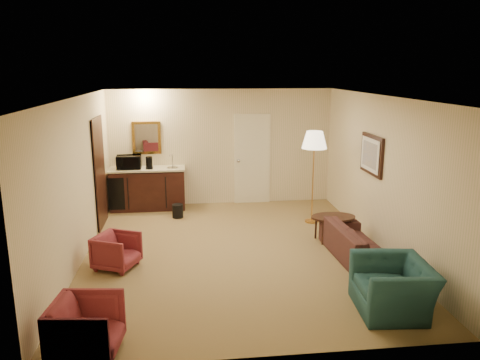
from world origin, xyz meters
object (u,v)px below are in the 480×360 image
object	(u,v)px
sofa	(358,238)
coffee_table	(333,228)
rose_chair_far	(86,326)
waste_bin	(178,211)
teal_armchair	(393,279)
microwave	(129,161)
wetbar_cabinet	(148,189)
coffee_maker	(149,163)
floor_lamp	(313,177)
rose_chair_near	(117,250)

from	to	relation	value
sofa	coffee_table	xyz separation A→B (m)	(-0.15, 0.86, -0.13)
rose_chair_far	waste_bin	bearing A→B (deg)	-3.98
teal_armchair	microwave	bearing A→B (deg)	-137.78
wetbar_cabinet	coffee_maker	bearing A→B (deg)	-55.15
sofa	floor_lamp	distance (m)	2.02
rose_chair_near	waste_bin	bearing A→B (deg)	3.87
microwave	teal_armchair	bearing A→B (deg)	-54.52
sofa	teal_armchair	distance (m)	1.69
rose_chair_near	waste_bin	xyz separation A→B (m)	(0.90, 2.44, -0.16)
wetbar_cabinet	microwave	world-z (taller)	microwave
wetbar_cabinet	rose_chair_far	size ratio (longest dim) A/B	2.31
rose_chair_near	rose_chair_far	size ratio (longest dim) A/B	0.85
rose_chair_near	coffee_maker	world-z (taller)	coffee_maker
floor_lamp	waste_bin	world-z (taller)	floor_lamp
coffee_maker	rose_chair_far	bearing A→B (deg)	-108.00
teal_armchair	coffee_table	world-z (taller)	teal_armchair
waste_bin	microwave	distance (m)	1.57
wetbar_cabinet	rose_chair_near	world-z (taller)	wetbar_cabinet
coffee_maker	sofa	bearing A→B (deg)	-56.47
rose_chair_far	coffee_table	distance (m)	4.82
sofa	rose_chair_far	xyz separation A→B (m)	(-3.85, -2.23, -0.00)
wetbar_cabinet	rose_chair_near	bearing A→B (deg)	-94.52
wetbar_cabinet	coffee_maker	distance (m)	0.60
rose_chair_near	sofa	bearing A→B (deg)	-67.11
wetbar_cabinet	teal_armchair	bearing A→B (deg)	-55.11
teal_armchair	rose_chair_near	xyz separation A→B (m)	(-3.68, 1.76, -0.14)
floor_lamp	rose_chair_near	bearing A→B (deg)	-152.87
sofa	coffee_maker	distance (m)	4.80
coffee_table	waste_bin	world-z (taller)	coffee_table
rose_chair_near	coffee_maker	size ratio (longest dim) A/B	2.26
sofa	microwave	distance (m)	5.18
rose_chair_far	coffee_table	size ratio (longest dim) A/B	0.89
coffee_table	coffee_maker	bearing A→B (deg)	145.87
wetbar_cabinet	coffee_table	distance (m)	4.20
rose_chair_near	microwave	xyz separation A→B (m)	(-0.13, 3.15, 0.79)
wetbar_cabinet	coffee_maker	size ratio (longest dim) A/B	6.12
sofa	waste_bin	distance (m)	3.89
waste_bin	microwave	size ratio (longest dim) A/B	0.55
floor_lamp	wetbar_cabinet	bearing A→B (deg)	158.49
sofa	coffee_table	size ratio (longest dim) A/B	2.29
rose_chair_far	sofa	bearing A→B (deg)	-53.23
waste_bin	microwave	xyz separation A→B (m)	(-1.03, 0.71, 0.95)
sofa	floor_lamp	world-z (taller)	floor_lamp
rose_chair_far	rose_chair_near	bearing A→B (deg)	6.75
rose_chair_near	floor_lamp	world-z (taller)	floor_lamp
coffee_table	sofa	bearing A→B (deg)	-80.13
coffee_table	microwave	bearing A→B (deg)	148.23
rose_chair_near	coffee_table	distance (m)	3.78
sofa	rose_chair_near	world-z (taller)	sofa
wetbar_cabinet	rose_chair_far	bearing A→B (deg)	-92.62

